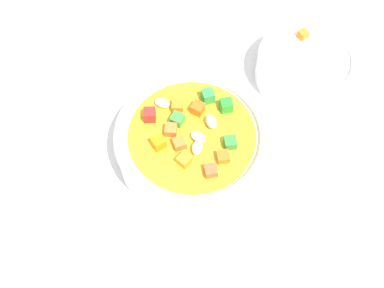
{
  "coord_description": "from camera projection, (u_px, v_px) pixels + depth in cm",
  "views": [
    {
      "loc": [
        -19.21,
        -17.87,
        50.68
      ],
      "look_at": [
        0.0,
        0.0,
        2.99
      ],
      "focal_mm": 42.47,
      "sensor_mm": 36.0,
      "label": 1
    }
  ],
  "objects": [
    {
      "name": "side_bowl_small",
      "position": [
        306.0,
        66.0,
        0.61
      ],
      "size": [
        13.24,
        13.24,
        5.01
      ],
      "color": "white",
      "rests_on": "ground_plane"
    },
    {
      "name": "ground_plane",
      "position": [
        192.0,
        159.0,
        0.58
      ],
      "size": [
        140.0,
        140.0,
        2.0
      ],
      "primitive_type": "cube",
      "color": "silver"
    },
    {
      "name": "soup_bowl_main",
      "position": [
        192.0,
        143.0,
        0.54
      ],
      "size": [
        18.16,
        18.16,
        6.96
      ],
      "color": "white",
      "rests_on": "ground_plane"
    },
    {
      "name": "spoon",
      "position": [
        69.0,
        179.0,
        0.55
      ],
      "size": [
        9.51,
        22.35,
        1.06
      ],
      "rotation": [
        0.0,
        0.0,
        4.36
      ],
      "color": "silver",
      "rests_on": "ground_plane"
    }
  ]
}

